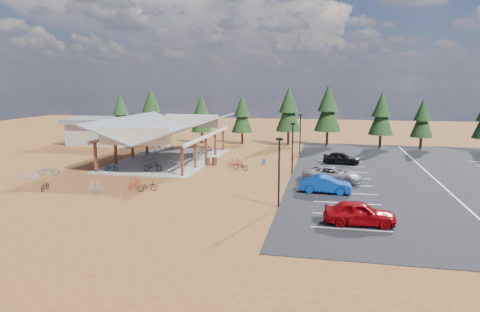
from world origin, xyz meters
The scene contains 39 objects.
ground centered at (0.00, 0.00, 0.00)m, with size 140.00×140.00×0.00m, color brown.
asphalt_lot centered at (18.50, 3.00, 0.02)m, with size 27.00×44.00×0.04m, color black.
concrete_pad centered at (-10.00, 7.00, 0.05)m, with size 10.60×18.60×0.10m, color gray.
bike_pavilion centered at (-10.00, 7.00, 3.82)m, with size 11.65×19.40×4.97m.
outbuilding centered at (-24.00, 18.00, 2.03)m, with size 11.00×7.00×3.90m.
lamp_post_0 centered at (5.00, -10.00, 2.98)m, with size 0.50×0.25×5.14m.
lamp_post_1 centered at (5.00, 2.00, 2.98)m, with size 0.50×0.25×5.14m.
lamp_post_2 centered at (5.00, 14.00, 2.98)m, with size 0.50×0.25×5.14m.
trash_bin_0 centered at (-3.86, 4.97, 0.45)m, with size 0.60×0.60×0.90m, color #4C2B1B.
trash_bin_1 centered at (-4.56, 4.72, 0.45)m, with size 0.60×0.60×0.90m, color #4C2B1B.
pine_0 centered at (-23.40, 21.60, 4.53)m, with size 3.18×3.18×7.42m.
pine_1 centered at (-18.08, 21.18, 5.13)m, with size 3.60×3.60×8.40m.
pine_2 centered at (-10.25, 21.60, 4.50)m, with size 3.16×3.16×7.37m.
pine_3 centered at (-4.12, 22.16, 4.52)m, with size 3.18×3.18×7.40m.
pine_4 centered at (2.76, 22.21, 5.27)m, with size 3.70×3.70×8.63m.
pine_5 centered at (8.35, 22.95, 5.47)m, with size 3.85×3.85×8.96m.
pine_6 centered at (15.66, 21.89, 4.86)m, with size 3.42×3.42×7.96m.
pine_7 centered at (21.05, 21.97, 4.28)m, with size 3.01×3.01×7.02m.
bike_0 centered at (-13.27, -0.80, 0.51)m, with size 0.54×1.55×0.82m, color black.
bike_1 centered at (-11.89, 4.98, 0.63)m, with size 0.50×1.77×1.06m, color #9CA0A5.
bike_2 centered at (-13.16, 9.26, 0.56)m, with size 0.61×1.74×0.92m, color #242A9C.
bike_3 centered at (-12.98, 14.57, 0.55)m, with size 0.43×1.51×0.91m, color maroon.
bike_4 centered at (-9.09, 0.07, 0.60)m, with size 0.67×1.91×1.00m, color black.
bike_5 centered at (-7.72, 2.92, 0.63)m, with size 0.49×1.75×1.05m, color #9FA4A9.
bike_6 centered at (-7.22, 8.53, 0.58)m, with size 0.64×1.83×0.96m, color navy.
bike_7 centered at (-7.31, 13.47, 0.59)m, with size 0.46×1.62×0.98m, color maroon.
bike_8 centered at (-15.00, -8.96, 0.41)m, with size 0.55×1.56×0.82m, color black.
bike_9 centered at (-18.87, -5.93, 0.48)m, with size 0.45×1.60×0.96m, color #94959C.
bike_10 centered at (-18.53, -3.47, 0.47)m, with size 0.63×1.80×0.95m, color navy.
bike_11 centered at (-7.81, -6.95, 0.55)m, with size 0.51×1.82×1.09m, color maroon.
bike_12 centered at (-6.38, -7.48, 0.43)m, with size 0.58×1.66×0.87m, color black.
bike_13 centered at (-10.35, -8.97, 0.50)m, with size 0.47×1.67×1.01m, color #A1A3AA.
bike_14 centered at (1.51, 6.31, 0.44)m, with size 0.59×1.69×0.89m, color #18448F.
bike_15 centered at (-1.39, 4.37, 0.51)m, with size 0.48×1.70×1.02m, color maroon.
bike_16 centered at (-0.42, 2.71, 0.48)m, with size 0.64×1.83×0.96m, color black.
car_0 centered at (10.52, -12.93, 0.81)m, with size 1.82×4.53×1.54m, color #8F0409.
car_1 centered at (8.35, -5.13, 0.73)m, with size 1.47×4.21×1.39m, color #0B3CA0.
car_2 centered at (8.91, -1.09, 0.78)m, with size 2.47×5.36×1.49m, color gray.
car_4 centered at (9.99, 8.29, 0.72)m, with size 1.61×3.99×1.36m, color black.
Camera 1 is at (8.30, -40.26, 8.97)m, focal length 32.00 mm.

